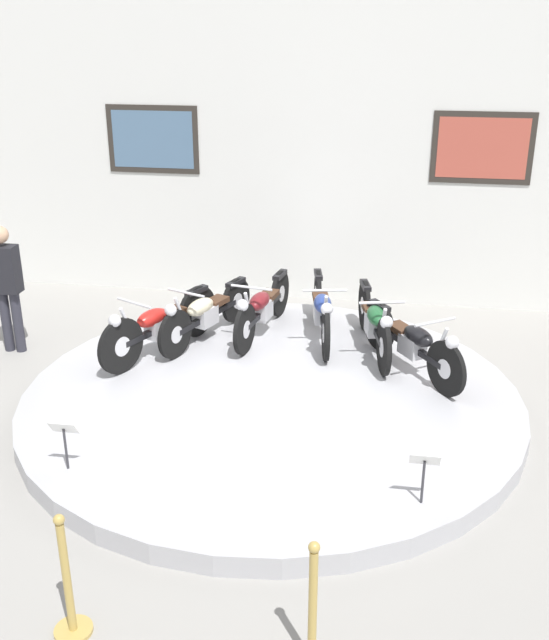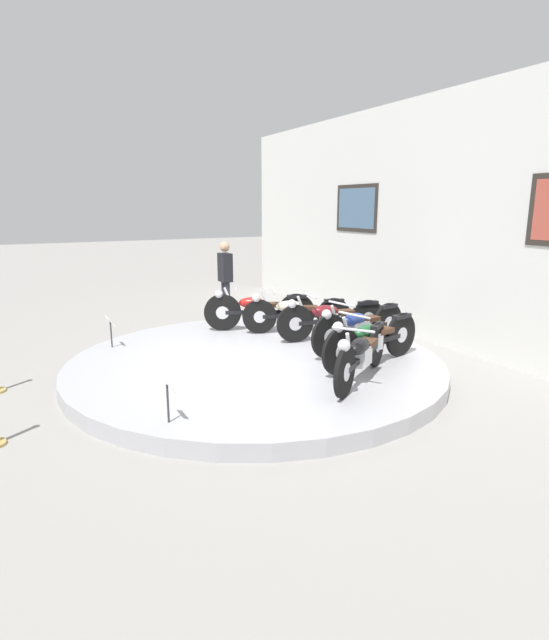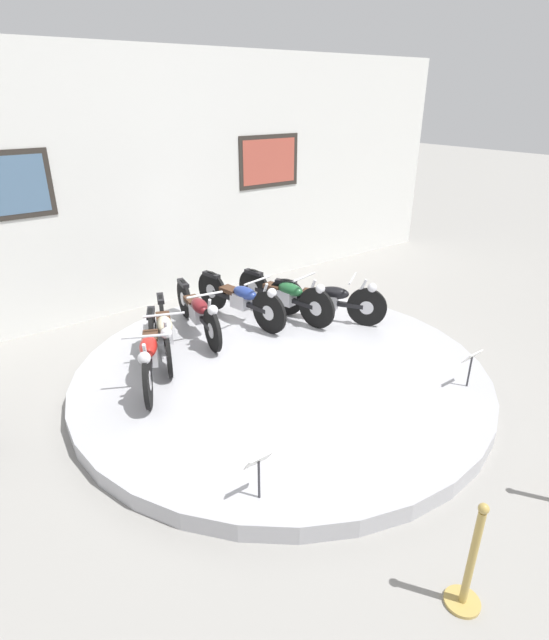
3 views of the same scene
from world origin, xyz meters
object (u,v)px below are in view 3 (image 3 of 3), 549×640
motorcycle_cream (165,330)px  info_placard_front_left (259,466)px  info_placard_front_centre (471,361)px  motorcycle_red (150,351)px  motorcycle_maroon (198,311)px  motorcycle_blue (241,298)px  motorcycle_green (286,295)px  stanchion_post_left_of_entry (469,572)px  motorcycle_black (328,299)px

motorcycle_cream → info_placard_front_left: 3.15m
motorcycle_cream → info_placard_front_centre: size_ratio=3.61×
motorcycle_red → motorcycle_maroon: (1.14, 0.82, -0.01)m
motorcycle_cream → motorcycle_blue: (1.47, 0.30, 0.03)m
motorcycle_blue → motorcycle_green: bearing=-23.4°
motorcycle_blue → motorcycle_green: size_ratio=1.01×
info_placard_front_left → stanchion_post_left_of_entry: bearing=-65.8°
info_placard_front_centre → motorcycle_black: bearing=91.8°
motorcycle_red → motorcycle_black: bearing=0.0°
motorcycle_maroon → motorcycle_green: size_ratio=1.00×
motorcycle_blue → motorcycle_black: 1.41m
motorcycle_blue → motorcycle_black: motorcycle_blue is taller
motorcycle_maroon → motorcycle_black: motorcycle_maroon is taller
motorcycle_black → info_placard_front_left: (-3.17, -2.58, -0.02)m
motorcycle_maroon → motorcycle_blue: size_ratio=0.98×
stanchion_post_left_of_entry → motorcycle_maroon: bearing=84.7°
motorcycle_green → stanchion_post_left_of_entry: size_ratio=1.93×
motorcycle_green → info_placard_front_centre: size_ratio=3.87×
motorcycle_red → motorcycle_green: size_ratio=0.93×
motorcycle_blue → motorcycle_green: 0.75m
motorcycle_blue → motorcycle_black: bearing=-35.5°
motorcycle_cream → motorcycle_blue: bearing=11.4°
motorcycle_maroon → motorcycle_black: 2.10m
info_placard_front_left → stanchion_post_left_of_entry: stanchion_post_left_of_entry is taller
stanchion_post_left_of_entry → motorcycle_green: bearing=67.9°
motorcycle_cream → info_placard_front_centre: (2.71, -3.11, -0.01)m
motorcycle_red → motorcycle_maroon: bearing=35.6°
info_placard_front_centre → stanchion_post_left_of_entry: stanchion_post_left_of_entry is taller
motorcycle_blue → stanchion_post_left_of_entry: bearing=-103.9°
motorcycle_cream → info_placard_front_left: bearing=-99.9°
motorcycle_maroon → info_placard_front_left: size_ratio=3.85×
motorcycle_blue → motorcycle_black: size_ratio=1.21×
motorcycle_blue → info_placard_front_centre: motorcycle_blue is taller
info_placard_front_centre → stanchion_post_left_of_entry: 3.01m
motorcycle_cream → motorcycle_blue: size_ratio=0.92×
motorcycle_black → info_placard_front_left: motorcycle_black is taller
motorcycle_maroon → info_placard_front_centre: (2.01, -3.40, -0.02)m
motorcycle_cream → motorcycle_green: motorcycle_green is taller
motorcycle_maroon → info_placard_front_left: bearing=-109.9°
info_placard_front_centre → motorcycle_cream: bearing=131.1°
motorcycle_blue → stanchion_post_left_of_entry: (-1.26, -5.09, -0.27)m
motorcycle_red → motorcycle_black: 3.08m
motorcycle_maroon → motorcycle_black: bearing=-23.0°
motorcycle_cream → motorcycle_red: bearing=-130.8°
motorcycle_red → motorcycle_maroon: motorcycle_red is taller
info_placard_front_centre → motorcycle_blue: bearing=109.9°
motorcycle_red → stanchion_post_left_of_entry: (0.67, -4.27, -0.27)m
motorcycle_red → info_placard_front_centre: motorcycle_red is taller
motorcycle_black → info_placard_front_left: size_ratio=3.24×
motorcycle_cream → stanchion_post_left_of_entry: bearing=-87.4°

